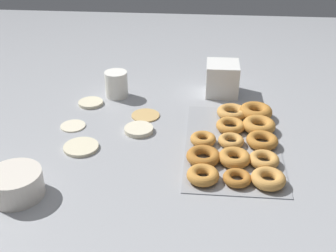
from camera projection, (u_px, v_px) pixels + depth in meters
ground_plane at (144, 130)px, 1.43m from camera, size 3.00×3.00×0.00m
pancake_0 at (139, 129)px, 1.42m from camera, size 0.10×0.10×0.02m
pancake_1 at (81, 147)px, 1.33m from camera, size 0.11×0.11×0.01m
pancake_2 at (73, 126)px, 1.45m from camera, size 0.09×0.09×0.01m
pancake_3 at (91, 103)px, 1.60m from camera, size 0.09×0.09×0.01m
pancake_4 at (146, 115)px, 1.52m from camera, size 0.10×0.10×0.01m
donut_tray at (239, 140)px, 1.34m from camera, size 0.51×0.30×0.04m
batter_bowl at (16, 184)px, 1.11m from camera, size 0.14×0.14×0.07m
container_stack at (222, 79)px, 1.66m from camera, size 0.13×0.13×0.13m
paper_cup at (116, 84)px, 1.64m from camera, size 0.09×0.09×0.10m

